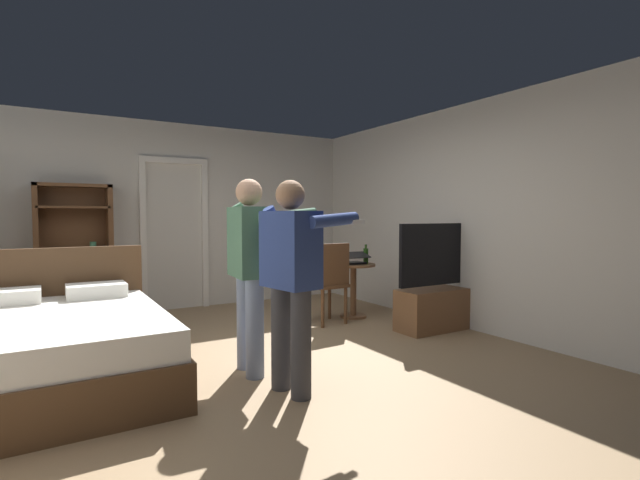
{
  "coord_description": "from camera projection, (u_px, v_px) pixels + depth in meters",
  "views": [
    {
      "loc": [
        -1.69,
        -3.69,
        1.32
      ],
      "look_at": [
        0.6,
        0.13,
        1.08
      ],
      "focal_mm": 25.76,
      "sensor_mm": 36.0,
      "label": 1
    }
  ],
  "objects": [
    {
      "name": "ground_plane",
      "position": [
        270.0,
        364.0,
        4.09
      ],
      "size": [
        6.39,
        6.39,
        0.0
      ],
      "primitive_type": "plane",
      "color": "#997A56"
    },
    {
      "name": "wall_back",
      "position": [
        182.0,
        217.0,
        6.56
      ],
      "size": [
        5.29,
        0.12,
        2.62
      ],
      "primitive_type": "cube",
      "color": "beige",
      "rests_on": "ground_plane"
    },
    {
      "name": "wall_right",
      "position": [
        471.0,
        217.0,
        5.35
      ],
      "size": [
        0.12,
        6.05,
        2.62
      ],
      "primitive_type": "cube",
      "color": "beige",
      "rests_on": "ground_plane"
    },
    {
      "name": "doorway_frame",
      "position": [
        175.0,
        223.0,
        6.44
      ],
      "size": [
        0.93,
        0.08,
        2.13
      ],
      "color": "white",
      "rests_on": "ground_plane"
    },
    {
      "name": "bed",
      "position": [
        56.0,
        347.0,
        3.55
      ],
      "size": [
        1.56,
        2.03,
        1.02
      ],
      "color": "#4C331E",
      "rests_on": "ground_plane"
    },
    {
      "name": "bookshelf",
      "position": [
        74.0,
        248.0,
        5.68
      ],
      "size": [
        0.86,
        0.32,
        1.71
      ],
      "color": "brown",
      "rests_on": "ground_plane"
    },
    {
      "name": "tv_flatscreen",
      "position": [
        439.0,
        298.0,
        5.33
      ],
      "size": [
        1.22,
        0.4,
        1.23
      ],
      "color": "brown",
      "rests_on": "ground_plane"
    },
    {
      "name": "side_table",
      "position": [
        353.0,
        282.0,
        5.96
      ],
      "size": [
        0.57,
        0.57,
        0.7
      ],
      "color": "brown",
      "rests_on": "ground_plane"
    },
    {
      "name": "laptop",
      "position": [
        353.0,
        260.0,
        5.89
      ],
      "size": [
        0.34,
        0.34,
        0.16
      ],
      "color": "black",
      "rests_on": "side_table"
    },
    {
      "name": "bottle_on_table",
      "position": [
        366.0,
        256.0,
        5.94
      ],
      "size": [
        0.06,
        0.06,
        0.25
      ],
      "color": "#20440F",
      "rests_on": "side_table"
    },
    {
      "name": "wooden_chair",
      "position": [
        330.0,
        280.0,
        5.56
      ],
      "size": [
        0.44,
        0.44,
        0.99
      ],
      "color": "brown",
      "rests_on": "ground_plane"
    },
    {
      "name": "person_blue_shirt",
      "position": [
        291.0,
        271.0,
        3.37
      ],
      "size": [
        0.68,
        0.61,
        1.58
      ],
      "color": "#333338",
      "rests_on": "ground_plane"
    },
    {
      "name": "person_striped_shirt",
      "position": [
        251.0,
        261.0,
        3.81
      ],
      "size": [
        0.67,
        0.65,
        1.62
      ],
      "color": "slate",
      "rests_on": "ground_plane"
    },
    {
      "name": "suitcase_dark",
      "position": [
        113.0,
        319.0,
        4.85
      ],
      "size": [
        0.53,
        0.44,
        0.45
      ],
      "primitive_type": "cube",
      "rotation": [
        0.0,
        0.0,
        -0.1
      ],
      "color": "black",
      "rests_on": "ground_plane"
    },
    {
      "name": "suitcase_small",
      "position": [
        95.0,
        316.0,
        4.96
      ],
      "size": [
        0.63,
        0.48,
        0.47
      ],
      "primitive_type": "cube",
      "rotation": [
        0.0,
        0.0,
        0.15
      ],
      "color": "black",
      "rests_on": "ground_plane"
    }
  ]
}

